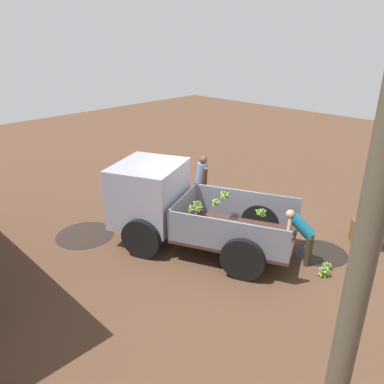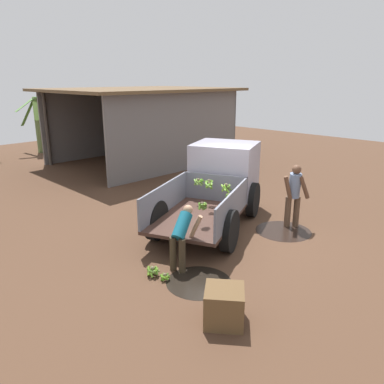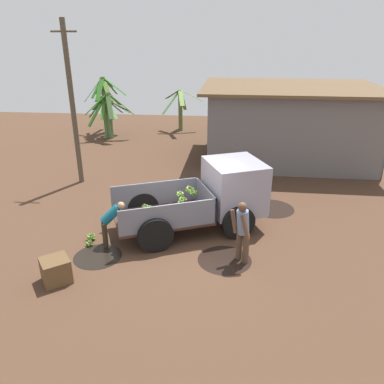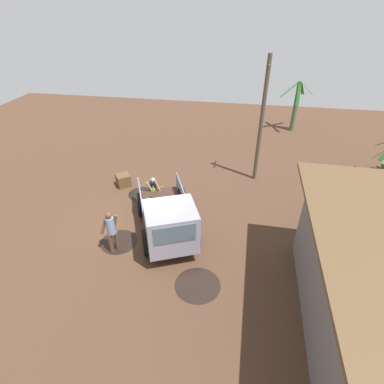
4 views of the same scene
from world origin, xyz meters
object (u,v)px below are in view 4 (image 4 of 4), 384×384
object	(u,v)px
utility_pole	(261,122)
person_worker_loading	(153,185)
person_foreground_visitor	(111,230)
banana_bunch_on_ground_0	(161,189)
cargo_truck	(169,222)
banana_bunch_on_ground_1	(155,189)
wooden_crate_0	(123,180)

from	to	relation	value
utility_pole	person_worker_loading	world-z (taller)	utility_pole
person_foreground_visitor	banana_bunch_on_ground_0	world-z (taller)	person_foreground_visitor
person_worker_loading	utility_pole	bearing A→B (deg)	100.49
cargo_truck	banana_bunch_on_ground_1	xyz separation A→B (m)	(-3.60, -1.65, -0.99)
wooden_crate_0	person_worker_loading	bearing A→B (deg)	65.52
wooden_crate_0	banana_bunch_on_ground_1	bearing A→B (deg)	83.11
banana_bunch_on_ground_1	person_worker_loading	bearing A→B (deg)	14.60
person_foreground_visitor	person_worker_loading	size ratio (longest dim) A/B	1.33
person_foreground_visitor	wooden_crate_0	world-z (taller)	person_foreground_visitor
wooden_crate_0	banana_bunch_on_ground_0	bearing A→B (deg)	85.76
person_worker_loading	banana_bunch_on_ground_1	world-z (taller)	person_worker_loading
person_foreground_visitor	banana_bunch_on_ground_1	size ratio (longest dim) A/B	7.70
cargo_truck	person_foreground_visitor	xyz separation A→B (m)	(0.64, -2.00, -0.14)
utility_pole	wooden_crate_0	size ratio (longest dim) A/B	9.65
person_foreground_visitor	banana_bunch_on_ground_1	distance (m)	4.34
banana_bunch_on_ground_0	person_worker_loading	bearing A→B (deg)	-11.16
person_worker_loading	banana_bunch_on_ground_1	size ratio (longest dim) A/B	5.78
person_worker_loading	wooden_crate_0	xyz separation A→B (m)	(-0.83, -1.83, -0.45)
cargo_truck	wooden_crate_0	xyz separation A→B (m)	(-3.80, -3.32, -0.78)
banana_bunch_on_ground_0	wooden_crate_0	distance (m)	1.98
person_foreground_visitor	banana_bunch_on_ground_1	bearing A→B (deg)	-51.32
person_foreground_visitor	utility_pole	bearing A→B (deg)	-86.04
banana_bunch_on_ground_0	wooden_crate_0	size ratio (longest dim) A/B	0.47
banana_bunch_on_ground_0	wooden_crate_0	xyz separation A→B (m)	(-0.15, -1.97, 0.19)
cargo_truck	wooden_crate_0	distance (m)	5.11
person_foreground_visitor	person_worker_loading	xyz separation A→B (m)	(-3.61, 0.51, -0.20)
cargo_truck	banana_bunch_on_ground_1	world-z (taller)	cargo_truck
utility_pole	person_foreground_visitor	xyz separation A→B (m)	(6.33, -5.19, -2.14)
cargo_truck	wooden_crate_0	world-z (taller)	cargo_truck
cargo_truck	banana_bunch_on_ground_1	size ratio (longest dim) A/B	21.57
utility_pole	person_foreground_visitor	distance (m)	8.46
person_worker_loading	wooden_crate_0	distance (m)	2.06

